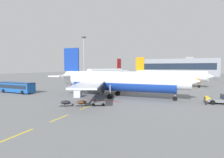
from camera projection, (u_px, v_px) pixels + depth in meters
name	position (u px, v px, depth m)	size (l,w,h in m)	color
ground	(208.00, 95.00, 46.77)	(400.00, 400.00, 0.00)	slate
apron_paint_markings	(124.00, 92.00, 51.98)	(8.00, 94.30, 0.01)	yellow
airliner_foreground	(120.00, 81.00, 42.38)	(34.70, 34.63, 12.20)	white
pushback_tug	(223.00, 99.00, 34.85)	(6.17, 3.51, 2.08)	slate
airliner_mid_left	(107.00, 73.00, 103.34)	(35.86, 36.48, 12.81)	silver
airliner_far_center	(167.00, 76.00, 70.83)	(32.36, 31.12, 11.63)	white
apron_shuttle_bus	(16.00, 87.00, 50.13)	(12.14, 3.44, 3.00)	#194C99
fuel_service_truck	(79.00, 82.00, 67.45)	(6.11, 7.04, 3.14)	black
baggage_train	(82.00, 103.00, 33.27)	(8.40, 4.99, 1.14)	silver
ground_crew_worker	(206.00, 100.00, 33.74)	(0.34, 0.66, 1.67)	#232328
uld_cargo_container	(78.00, 94.00, 42.77)	(1.93, 1.90, 1.60)	#B7BCC6
apron_light_mast_near	(84.00, 54.00, 89.62)	(1.80, 1.80, 22.53)	slate
terminal_satellite	(177.00, 67.00, 158.64)	(63.63, 19.29, 16.28)	gray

